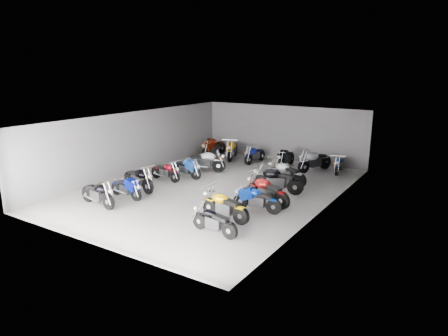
# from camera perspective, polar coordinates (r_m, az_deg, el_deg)

# --- Properties ---
(ground) EXTENTS (14.00, 14.00, 0.00)m
(ground) POSITION_cam_1_polar(r_m,az_deg,el_deg) (18.16, -1.00, -2.95)
(ground) COLOR #A09D98
(ground) RESTS_ON ground
(wall_back) EXTENTS (10.00, 0.10, 3.20)m
(wall_back) POSITION_cam_1_polar(r_m,az_deg,el_deg) (23.80, 8.38, 4.96)
(wall_back) COLOR slate
(wall_back) RESTS_ON ground
(wall_left) EXTENTS (0.10, 14.00, 3.20)m
(wall_left) POSITION_cam_1_polar(r_m,az_deg,el_deg) (20.89, -12.54, 3.50)
(wall_left) COLOR slate
(wall_left) RESTS_ON ground
(wall_right) EXTENTS (0.10, 14.00, 3.20)m
(wall_right) POSITION_cam_1_polar(r_m,az_deg,el_deg) (15.62, 14.43, -0.15)
(wall_right) COLOR slate
(wall_right) RESTS_ON ground
(ceiling) EXTENTS (10.00, 14.00, 0.04)m
(ceiling) POSITION_cam_1_polar(r_m,az_deg,el_deg) (17.49, -1.05, 7.19)
(ceiling) COLOR black
(ceiling) RESTS_ON wall_back
(drain_grate) EXTENTS (0.32, 0.32, 0.01)m
(drain_grate) POSITION_cam_1_polar(r_m,az_deg,el_deg) (17.76, -1.90, -3.33)
(drain_grate) COLOR black
(drain_grate) RESTS_ON ground
(motorcycle_left_a) EXTENTS (2.09, 0.49, 0.92)m
(motorcycle_left_a) POSITION_cam_1_polar(r_m,az_deg,el_deg) (16.57, -17.58, -3.50)
(motorcycle_left_a) COLOR black
(motorcycle_left_a) RESTS_ON ground
(motorcycle_left_b) EXTENTS (1.90, 0.43, 0.84)m
(motorcycle_left_b) POSITION_cam_1_polar(r_m,az_deg,el_deg) (17.23, -13.76, -2.73)
(motorcycle_left_b) COLOR black
(motorcycle_left_b) RESTS_ON ground
(motorcycle_left_c) EXTENTS (2.19, 0.67, 0.97)m
(motorcycle_left_c) POSITION_cam_1_polar(r_m,az_deg,el_deg) (18.19, -12.13, -1.50)
(motorcycle_left_c) COLOR black
(motorcycle_left_c) RESTS_ON ground
(motorcycle_left_d) EXTENTS (1.91, 0.44, 0.84)m
(motorcycle_left_d) POSITION_cam_1_polar(r_m,az_deg,el_deg) (19.54, -8.35, -0.46)
(motorcycle_left_d) COLOR black
(motorcycle_left_d) RESTS_ON ground
(motorcycle_left_e) EXTENTS (2.02, 0.46, 0.89)m
(motorcycle_left_e) POSITION_cam_1_polar(r_m,az_deg,el_deg) (19.97, -5.47, 0.02)
(motorcycle_left_e) COLOR black
(motorcycle_left_e) RESTS_ON ground
(motorcycle_left_f) EXTENTS (2.21, 1.01, 1.02)m
(motorcycle_left_f) POSITION_cam_1_polar(r_m,az_deg,el_deg) (20.98, -2.83, 0.96)
(motorcycle_left_f) COLOR black
(motorcycle_left_f) RESTS_ON ground
(motorcycle_right_a) EXTENTS (1.88, 0.43, 0.83)m
(motorcycle_right_a) POSITION_cam_1_polar(r_m,az_deg,el_deg) (13.22, -1.49, -7.54)
(motorcycle_right_a) COLOR black
(motorcycle_right_a) RESTS_ON ground
(motorcycle_right_b) EXTENTS (2.12, 0.50, 0.93)m
(motorcycle_right_b) POSITION_cam_1_polar(r_m,az_deg,el_deg) (14.39, 0.05, -5.45)
(motorcycle_right_b) COLOR black
(motorcycle_right_b) RESTS_ON ground
(motorcycle_right_c) EXTENTS (1.96, 0.43, 0.86)m
(motorcycle_right_c) POSITION_cam_1_polar(r_m,az_deg,el_deg) (15.26, 4.67, -4.51)
(motorcycle_right_c) COLOR black
(motorcycle_right_c) RESTS_ON ground
(motorcycle_right_d) EXTENTS (2.21, 0.75, 0.99)m
(motorcycle_right_d) POSITION_cam_1_polar(r_m,az_deg,el_deg) (16.08, 6.08, -3.29)
(motorcycle_right_d) COLOR black
(motorcycle_right_d) RESTS_ON ground
(motorcycle_right_e) EXTENTS (2.32, 0.58, 1.02)m
(motorcycle_right_e) POSITION_cam_1_polar(r_m,az_deg,el_deg) (17.59, 7.53, -1.74)
(motorcycle_right_e) COLOR black
(motorcycle_right_e) RESTS_ON ground
(motorcycle_right_f) EXTENTS (2.16, 0.65, 0.96)m
(motorcycle_right_f) POSITION_cam_1_polar(r_m,az_deg,el_deg) (18.97, 8.83, -0.72)
(motorcycle_right_f) COLOR black
(motorcycle_right_f) RESTS_ON ground
(motorcycle_back_a) EXTENTS (0.47, 2.37, 1.04)m
(motorcycle_back_a) POSITION_cam_1_polar(r_m,az_deg,el_deg) (24.71, -1.53, 3.02)
(motorcycle_back_a) COLOR black
(motorcycle_back_a) RESTS_ON ground
(motorcycle_back_b) EXTENTS (1.00, 2.30, 1.06)m
(motorcycle_back_b) POSITION_cam_1_polar(r_m,az_deg,el_deg) (23.90, 1.18, 2.65)
(motorcycle_back_b) COLOR black
(motorcycle_back_b) RESTS_ON ground
(motorcycle_back_c) EXTENTS (0.43, 2.06, 0.91)m
(motorcycle_back_c) POSITION_cam_1_polar(r_m,az_deg,el_deg) (22.98, 4.41, 1.94)
(motorcycle_back_c) COLOR black
(motorcycle_back_c) RESTS_ON ground
(motorcycle_back_d) EXTENTS (0.40, 2.07, 0.91)m
(motorcycle_back_d) POSITION_cam_1_polar(r_m,az_deg,el_deg) (22.33, 8.83, 1.46)
(motorcycle_back_d) COLOR black
(motorcycle_back_d) RESTS_ON ground
(motorcycle_back_e) EXTENTS (1.06, 2.23, 1.04)m
(motorcycle_back_e) POSITION_cam_1_polar(r_m,az_deg,el_deg) (21.58, 12.80, 1.02)
(motorcycle_back_e) COLOR black
(motorcycle_back_e) RESTS_ON ground
(motorcycle_back_f) EXTENTS (0.45, 1.90, 0.83)m
(motorcycle_back_f) POSITION_cam_1_polar(r_m,az_deg,el_deg) (21.59, 16.14, 0.51)
(motorcycle_back_f) COLOR black
(motorcycle_back_f) RESTS_ON ground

